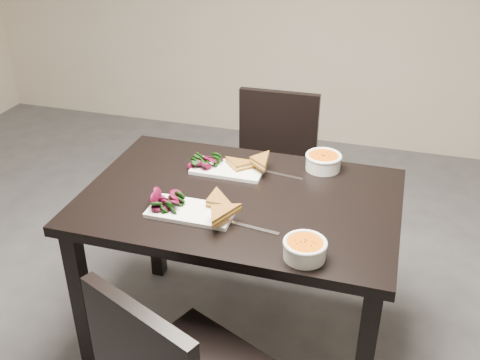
% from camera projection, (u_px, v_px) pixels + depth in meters
% --- Properties ---
extents(table, '(1.20, 0.80, 0.75)m').
position_uv_depth(table, '(240.00, 218.00, 2.16)').
color(table, black).
rests_on(table, ground).
extents(chair_far, '(0.43, 0.43, 0.85)m').
position_uv_depth(chair_far, '(273.00, 165.00, 2.91)').
color(chair_far, black).
rests_on(chair_far, ground).
extents(plate_near, '(0.31, 0.16, 0.02)m').
position_uv_depth(plate_near, '(191.00, 212.00, 2.01)').
color(plate_near, white).
rests_on(plate_near, table).
extents(sandwich_near, '(0.16, 0.12, 0.05)m').
position_uv_depth(sandwich_near, '(209.00, 204.00, 1.99)').
color(sandwich_near, '#AA6C23').
rests_on(sandwich_near, plate_near).
extents(salad_near, '(0.10, 0.09, 0.04)m').
position_uv_depth(salad_near, '(165.00, 201.00, 2.02)').
color(salad_near, black).
rests_on(salad_near, plate_near).
extents(soup_bowl_near, '(0.14, 0.14, 0.06)m').
position_uv_depth(soup_bowl_near, '(305.00, 248.00, 1.76)').
color(soup_bowl_near, white).
rests_on(soup_bowl_near, table).
extents(cutlery_near, '(0.18, 0.04, 0.00)m').
position_uv_depth(cutlery_near, '(255.00, 228.00, 1.92)').
color(cutlery_near, silver).
rests_on(cutlery_near, table).
extents(plate_far, '(0.29, 0.15, 0.01)m').
position_uv_depth(plate_far, '(228.00, 169.00, 2.29)').
color(plate_far, white).
rests_on(plate_far, table).
extents(sandwich_far, '(0.18, 0.18, 0.05)m').
position_uv_depth(sandwich_far, '(242.00, 166.00, 2.24)').
color(sandwich_far, '#AA6C23').
rests_on(sandwich_far, plate_far).
extents(salad_far, '(0.09, 0.08, 0.04)m').
position_uv_depth(salad_far, '(205.00, 160.00, 2.30)').
color(salad_far, black).
rests_on(salad_far, plate_far).
extents(soup_bowl_far, '(0.15, 0.15, 0.07)m').
position_uv_depth(soup_bowl_far, '(323.00, 161.00, 2.29)').
color(soup_bowl_far, white).
rests_on(soup_bowl_far, table).
extents(cutlery_far, '(0.18, 0.04, 0.00)m').
position_uv_depth(cutlery_far, '(282.00, 175.00, 2.26)').
color(cutlery_far, silver).
rests_on(cutlery_far, table).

